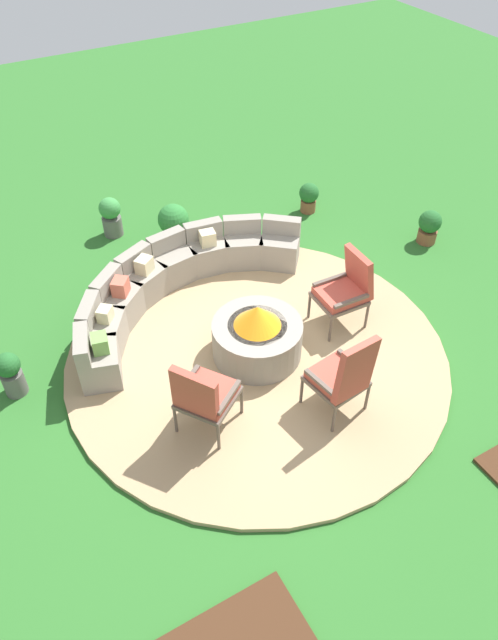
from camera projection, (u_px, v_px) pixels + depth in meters
name	position (u px, v px, depth m)	size (l,w,h in m)	color
ground_plane	(257.00, 356.00, 7.34)	(24.00, 24.00, 0.00)	#2D6B28
patio_circle	(257.00, 354.00, 7.32)	(4.67, 4.67, 0.06)	tan
fire_pit	(257.00, 336.00, 7.10)	(1.09, 1.09, 0.75)	gray
curved_stone_bench	(174.00, 282.00, 7.88)	(3.63, 1.88, 0.68)	gray
lounge_chair_front_left	(203.00, 395.00, 6.09)	(0.79, 0.79, 1.03)	brown
lounge_chair_front_right	(344.00, 376.00, 6.25)	(0.64, 0.63, 1.14)	brown
lounge_chair_back_left	(346.00, 288.00, 7.37)	(0.65, 0.55, 1.03)	brown
potted_plant_0	(11.00, 373.00, 6.70)	(0.29, 0.29, 0.59)	#605B56
potted_plant_1	(111.00, 216.00, 9.09)	(0.33, 0.33, 0.63)	#605B56
potted_plant_2	(174.00, 222.00, 8.94)	(0.47, 0.47, 0.63)	#A89E8E
potted_plant_3	(309.00, 196.00, 9.63)	(0.32, 0.32, 0.50)	brown
potted_plant_4	(429.00, 226.00, 8.97)	(0.34, 0.34, 0.53)	brown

